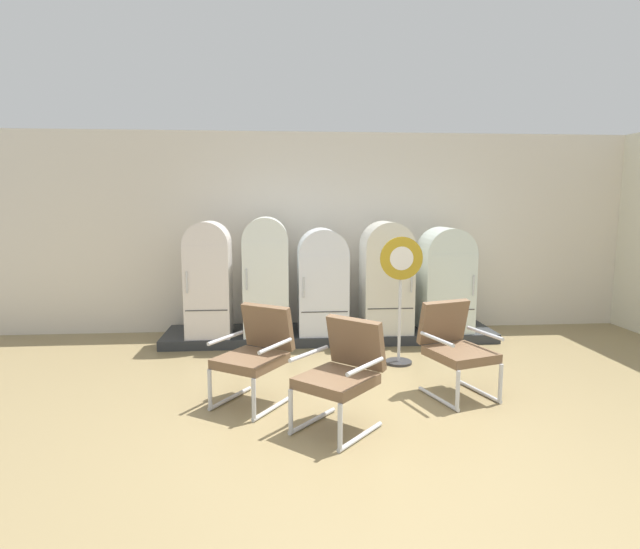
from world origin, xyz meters
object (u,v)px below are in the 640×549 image
refrigerator_0 (208,275)px  refrigerator_2 (322,278)px  refrigerator_4 (445,277)px  armchair_center (342,370)px  armchair_left (256,351)px  refrigerator_3 (386,274)px  armchair_right (455,345)px  sign_stand (400,299)px  refrigerator_1 (266,272)px

refrigerator_0 → refrigerator_2: 1.55m
refrigerator_4 → armchair_center: (-1.80, -2.78, -0.38)m
refrigerator_4 → armchair_left: bearing=-140.0°
refrigerator_3 → armchair_center: size_ratio=1.65×
armchair_right → sign_stand: sign_stand is taller
refrigerator_1 → refrigerator_2: (0.78, -0.03, -0.09)m
refrigerator_3 → armchair_right: size_ratio=1.65×
refrigerator_1 → armchair_center: 2.94m
refrigerator_2 → armchair_right: 2.43m
refrigerator_0 → armchair_center: size_ratio=1.66×
refrigerator_0 → refrigerator_3: bearing=0.4°
armchair_left → armchair_center: size_ratio=1.00×
refrigerator_0 → armchair_center: bearing=-61.7°
refrigerator_0 → refrigerator_4: 3.29m
armchair_left → sign_stand: sign_stand is taller
refrigerator_3 → sign_stand: refrigerator_3 is taller
armchair_center → refrigerator_3: bearing=70.9°
refrigerator_3 → armchair_center: refrigerator_3 is taller
refrigerator_3 → refrigerator_4: (0.84, 0.01, -0.05)m
refrigerator_0 → armchair_right: bearing=-37.5°
refrigerator_1 → armchair_left: (-0.05, -2.18, -0.47)m
refrigerator_2 → refrigerator_4: bearing=0.0°
refrigerator_3 → sign_stand: size_ratio=1.00×
armchair_right → refrigerator_2: bearing=118.8°
armchair_right → sign_stand: 1.10m
refrigerator_2 → sign_stand: (0.83, -1.09, -0.09)m
sign_stand → refrigerator_2: bearing=127.4°
refrigerator_0 → armchair_left: (0.72, -2.13, -0.44)m
refrigerator_4 → armchair_right: 2.21m
refrigerator_4 → refrigerator_1: bearing=179.3°
armchair_left → armchair_right: (1.98, 0.05, 0.00)m
armchair_right → armchair_center: same height
armchair_center → armchair_left: bearing=140.3°
sign_stand → refrigerator_0: bearing=155.9°
refrigerator_2 → refrigerator_3: (0.89, -0.01, 0.05)m
armchair_left → armchair_right: same height
armchair_left → refrigerator_1: bearing=88.6°
refrigerator_2 → armchair_center: refrigerator_2 is taller
armchair_right → sign_stand: size_ratio=0.61×
refrigerator_3 → refrigerator_1: bearing=178.6°
refrigerator_4 → armchair_center: size_ratio=1.55×
refrigerator_3 → armchair_left: (-1.72, -2.14, -0.43)m
refrigerator_1 → armchair_center: (0.71, -2.81, -0.47)m
refrigerator_2 → sign_stand: size_ratio=0.94×
refrigerator_1 → armchair_right: (1.93, -2.13, -0.47)m
refrigerator_4 → armchair_center: 3.34m
refrigerator_1 → refrigerator_2: size_ratio=1.11×
refrigerator_0 → refrigerator_1: bearing=4.3°
armchair_center → sign_stand: size_ratio=0.61×
armchair_left → armchair_right: bearing=1.5°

